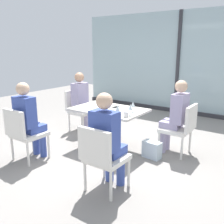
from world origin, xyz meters
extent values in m
plane|color=gray|center=(0.00, 0.00, 0.00)|extent=(12.00, 12.00, 0.00)
cube|color=#9EB7BC|center=(0.00, 3.20, 1.35)|extent=(5.93, 0.03, 2.70)
cube|color=#2D2D33|center=(0.00, 3.17, 1.35)|extent=(0.08, 0.06, 2.70)
cube|color=#2D2D33|center=(0.00, 3.17, 0.05)|extent=(5.93, 0.10, 0.10)
cube|color=silver|center=(0.00, 0.00, 0.71)|extent=(1.26, 0.81, 0.04)
cylinder|color=#4C4C51|center=(0.00, 0.00, 0.35)|extent=(0.14, 0.14, 0.69)
cylinder|color=#4C4C51|center=(0.00, 0.00, 0.01)|extent=(0.56, 0.56, 0.02)
cube|color=silver|center=(1.05, 0.47, 0.42)|extent=(0.46, 0.46, 0.06)
cube|color=silver|center=(1.30, 0.47, 0.66)|extent=(0.05, 0.46, 0.42)
cylinder|color=silver|center=(0.85, 0.67, 0.20)|extent=(0.04, 0.04, 0.39)
cylinder|color=silver|center=(0.85, 0.27, 0.20)|extent=(0.04, 0.04, 0.39)
cylinder|color=silver|center=(1.25, 0.67, 0.20)|extent=(0.04, 0.04, 0.39)
cylinder|color=silver|center=(1.25, 0.27, 0.20)|extent=(0.04, 0.04, 0.39)
cube|color=silver|center=(-0.77, -1.10, 0.42)|extent=(0.46, 0.46, 0.06)
cube|color=silver|center=(-0.77, -1.35, 0.66)|extent=(0.46, 0.05, 0.42)
cylinder|color=silver|center=(-0.57, -0.90, 0.20)|extent=(0.04, 0.04, 0.39)
cylinder|color=silver|center=(-0.97, -0.90, 0.20)|extent=(0.04, 0.04, 0.39)
cylinder|color=silver|center=(-0.57, -1.30, 0.20)|extent=(0.04, 0.04, 0.39)
cylinder|color=silver|center=(-0.97, -1.30, 0.20)|extent=(0.04, 0.04, 0.39)
cube|color=silver|center=(-1.05, 0.47, 0.42)|extent=(0.46, 0.46, 0.06)
cube|color=silver|center=(-1.30, 0.47, 0.66)|extent=(0.05, 0.46, 0.42)
cylinder|color=silver|center=(-0.85, 0.27, 0.20)|extent=(0.04, 0.04, 0.39)
cylinder|color=silver|center=(-0.85, 0.67, 0.20)|extent=(0.04, 0.04, 0.39)
cylinder|color=silver|center=(-1.25, 0.27, 0.20)|extent=(0.04, 0.04, 0.39)
cylinder|color=silver|center=(-1.25, 0.67, 0.20)|extent=(0.04, 0.04, 0.39)
cube|color=silver|center=(0.77, -1.10, 0.42)|extent=(0.46, 0.46, 0.06)
cube|color=silver|center=(0.77, -1.35, 0.66)|extent=(0.46, 0.05, 0.42)
cylinder|color=silver|center=(0.97, -0.90, 0.20)|extent=(0.04, 0.04, 0.39)
cylinder|color=silver|center=(0.57, -0.90, 0.20)|extent=(0.04, 0.04, 0.39)
cylinder|color=silver|center=(0.97, -1.30, 0.20)|extent=(0.04, 0.04, 0.39)
cylinder|color=silver|center=(0.57, -1.30, 0.20)|extent=(0.04, 0.04, 0.39)
cylinder|color=#9E93B7|center=(0.87, 0.56, 0.23)|extent=(0.11, 0.11, 0.45)
cube|color=#9E93B7|center=(0.97, 0.56, 0.51)|extent=(0.32, 0.13, 0.11)
cylinder|color=#9E93B7|center=(0.87, 0.38, 0.23)|extent=(0.11, 0.11, 0.45)
cube|color=#9E93B7|center=(0.97, 0.38, 0.51)|extent=(0.32, 0.13, 0.11)
cube|color=#9E93B7|center=(1.10, 0.47, 0.80)|extent=(0.20, 0.34, 0.48)
sphere|color=#D8AD8C|center=(1.10, 0.47, 1.16)|extent=(0.20, 0.20, 0.20)
cylinder|color=#384C9E|center=(-0.68, -0.92, 0.23)|extent=(0.11, 0.11, 0.45)
cube|color=#384C9E|center=(-0.68, -1.02, 0.51)|extent=(0.13, 0.32, 0.11)
cylinder|color=#384C9E|center=(-0.86, -0.92, 0.23)|extent=(0.11, 0.11, 0.45)
cube|color=#384C9E|center=(-0.86, -1.02, 0.51)|extent=(0.13, 0.32, 0.11)
cube|color=#384C9E|center=(-0.77, -1.15, 0.80)|extent=(0.34, 0.20, 0.48)
sphere|color=#D8AD8C|center=(-0.77, -1.15, 1.16)|extent=(0.20, 0.20, 0.20)
cylinder|color=#9E93B7|center=(-0.87, 0.38, 0.23)|extent=(0.11, 0.11, 0.45)
cube|color=#9E93B7|center=(-0.97, 0.38, 0.51)|extent=(0.32, 0.13, 0.11)
cylinder|color=#9E93B7|center=(-0.87, 0.56, 0.23)|extent=(0.11, 0.11, 0.45)
cube|color=#9E93B7|center=(-0.97, 0.56, 0.51)|extent=(0.32, 0.13, 0.11)
cube|color=#9E93B7|center=(-1.10, 0.47, 0.80)|extent=(0.20, 0.34, 0.48)
sphere|color=tan|center=(-1.10, 0.47, 1.16)|extent=(0.20, 0.20, 0.20)
cylinder|color=#384C9E|center=(0.86, -0.92, 0.23)|extent=(0.11, 0.11, 0.45)
cube|color=#384C9E|center=(0.86, -1.02, 0.51)|extent=(0.13, 0.32, 0.11)
cylinder|color=#384C9E|center=(0.68, -0.92, 0.23)|extent=(0.11, 0.11, 0.45)
cube|color=#384C9E|center=(0.68, -1.02, 0.51)|extent=(0.13, 0.32, 0.11)
cube|color=#384C9E|center=(0.77, -1.15, 0.80)|extent=(0.34, 0.20, 0.48)
sphere|color=#D8AD8C|center=(0.77, -1.15, 1.16)|extent=(0.20, 0.20, 0.20)
cylinder|color=silver|center=(-0.08, -0.01, 0.73)|extent=(0.06, 0.06, 0.00)
cylinder|color=silver|center=(-0.08, -0.01, 0.78)|extent=(0.01, 0.01, 0.08)
cone|color=silver|center=(-0.08, -0.01, 0.87)|extent=(0.07, 0.07, 0.09)
cylinder|color=silver|center=(-0.22, 0.16, 0.73)|extent=(0.06, 0.06, 0.00)
cylinder|color=silver|center=(-0.22, 0.16, 0.78)|extent=(0.01, 0.01, 0.08)
cone|color=silver|center=(-0.22, 0.16, 0.87)|extent=(0.07, 0.07, 0.09)
cylinder|color=silver|center=(0.42, -0.34, 0.73)|extent=(0.06, 0.06, 0.00)
cylinder|color=silver|center=(0.42, -0.34, 0.78)|extent=(0.01, 0.01, 0.08)
cone|color=silver|center=(0.42, -0.34, 0.87)|extent=(0.07, 0.07, 0.09)
cylinder|color=silver|center=(0.54, -0.17, 0.73)|extent=(0.06, 0.06, 0.00)
cylinder|color=silver|center=(0.54, -0.17, 0.78)|extent=(0.01, 0.01, 0.08)
cone|color=silver|center=(0.54, -0.17, 0.87)|extent=(0.07, 0.07, 0.09)
cylinder|color=silver|center=(0.47, 0.03, 0.73)|extent=(0.06, 0.06, 0.00)
cylinder|color=silver|center=(0.47, 0.03, 0.78)|extent=(0.01, 0.01, 0.08)
cone|color=silver|center=(0.47, 0.03, 0.87)|extent=(0.07, 0.07, 0.09)
cylinder|color=white|center=(0.54, -0.29, 0.78)|extent=(0.08, 0.08, 0.09)
cube|color=black|center=(0.04, 0.16, 0.73)|extent=(0.07, 0.15, 0.01)
cube|color=silver|center=(0.82, 0.07, 0.14)|extent=(0.32, 0.20, 0.28)
camera|label=1|loc=(2.48, -3.42, 1.77)|focal=40.16mm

